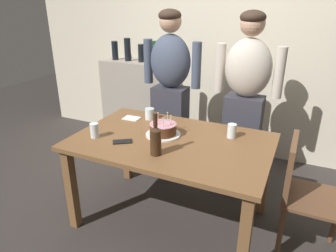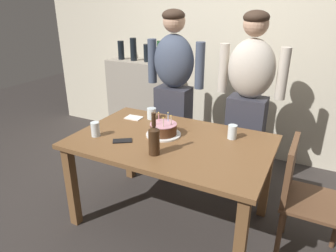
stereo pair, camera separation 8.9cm
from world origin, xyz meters
name	(u,v)px [view 1 (the left image)]	position (x,y,z in m)	size (l,w,h in m)	color
ground_plane	(171,218)	(0.00, 0.00, 0.00)	(10.00, 10.00, 0.00)	#332D2B
back_wall	(228,42)	(0.00, 1.55, 1.30)	(5.20, 0.10, 2.60)	beige
dining_table	(171,151)	(0.00, 0.00, 0.64)	(1.50, 0.96, 0.74)	brown
birthday_cake	(163,130)	(-0.09, 0.05, 0.79)	(0.28, 0.28, 0.18)	white
water_glass_near	(232,131)	(0.41, 0.24, 0.79)	(0.07, 0.07, 0.11)	silver
water_glass_far	(150,114)	(-0.36, 0.32, 0.79)	(0.08, 0.08, 0.10)	silver
water_glass_side	(95,130)	(-0.56, -0.21, 0.80)	(0.07, 0.07, 0.11)	silver
wine_bottle	(156,139)	(0.00, -0.26, 0.85)	(0.08, 0.08, 0.31)	#382314
cell_phone	(122,142)	(-0.32, -0.19, 0.74)	(0.14, 0.07, 0.01)	black
napkin_stack	(132,118)	(-0.51, 0.26, 0.74)	(0.14, 0.11, 0.01)	white
person_man_bearded	(170,92)	(-0.36, 0.78, 0.87)	(0.61, 0.27, 1.66)	#33333D
person_woman_cardigan	(245,101)	(0.39, 0.78, 0.87)	(0.61, 0.27, 1.66)	#33333D
dining_chair	(302,189)	(0.96, 0.08, 0.52)	(0.42, 0.42, 0.87)	brown
shelf_cabinet	(136,100)	(-1.10, 1.33, 0.53)	(0.88, 0.30, 1.31)	#9E9384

